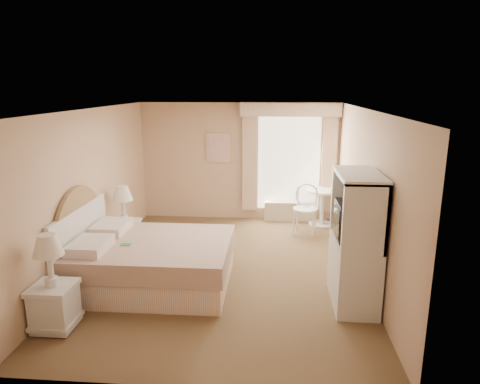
# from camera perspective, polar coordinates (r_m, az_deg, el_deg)

# --- Properties ---
(room) EXTENTS (4.21, 5.51, 2.51)m
(room) POSITION_cam_1_polar(r_m,az_deg,el_deg) (6.49, -1.98, -0.16)
(room) COLOR brown
(room) RESTS_ON ground
(window) EXTENTS (2.05, 0.22, 2.51)m
(window) POSITION_cam_1_polar(r_m,az_deg,el_deg) (9.03, 6.56, 4.37)
(window) COLOR white
(window) RESTS_ON room
(framed_art) EXTENTS (0.52, 0.04, 0.62)m
(framed_art) POSITION_cam_1_polar(r_m,az_deg,el_deg) (9.13, -2.91, 5.87)
(framed_art) COLOR #D9B185
(framed_art) RESTS_ON room
(bed) EXTENTS (2.24, 1.76, 1.56)m
(bed) POSITION_cam_1_polar(r_m,az_deg,el_deg) (6.43, -12.56, -8.86)
(bed) COLOR #D3A489
(bed) RESTS_ON room
(nightstand_near) EXTENTS (0.48, 0.48, 1.17)m
(nightstand_near) POSITION_cam_1_polar(r_m,az_deg,el_deg) (5.63, -23.63, -12.43)
(nightstand_near) COLOR white
(nightstand_near) RESTS_ON room
(nightstand_far) EXTENTS (0.48, 0.48, 1.16)m
(nightstand_far) POSITION_cam_1_polar(r_m,az_deg,el_deg) (7.72, -15.14, -4.60)
(nightstand_far) COLOR white
(nightstand_far) RESTS_ON room
(round_table) EXTENTS (0.72, 0.72, 0.76)m
(round_table) POSITION_cam_1_polar(r_m,az_deg,el_deg) (9.02, 10.92, -1.22)
(round_table) COLOR silver
(round_table) RESTS_ON room
(cafe_chair) EXTENTS (0.56, 0.56, 0.97)m
(cafe_chair) POSITION_cam_1_polar(r_m,az_deg,el_deg) (8.50, 8.76, -1.70)
(cafe_chair) COLOR silver
(cafe_chair) RESTS_ON room
(armoire) EXTENTS (0.53, 1.07, 1.77)m
(armoire) POSITION_cam_1_polar(r_m,az_deg,el_deg) (5.85, 15.11, -7.54)
(armoire) COLOR white
(armoire) RESTS_ON room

